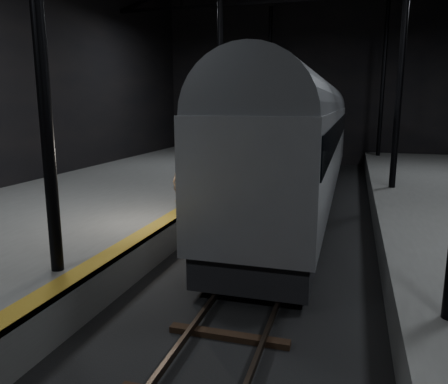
% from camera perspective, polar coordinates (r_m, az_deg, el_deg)
% --- Properties ---
extents(ground, '(44.00, 44.00, 0.00)m').
position_cam_1_polar(ground, '(12.47, 5.69, -9.65)').
color(ground, black).
rests_on(ground, ground).
extents(platform_left, '(9.00, 43.80, 1.00)m').
position_cam_1_polar(platform_left, '(15.46, -22.81, -4.37)').
color(platform_left, '#545552').
rests_on(platform_left, ground).
extents(tactile_strip, '(0.50, 43.80, 0.01)m').
position_cam_1_polar(tactile_strip, '(13.10, -8.35, -4.04)').
color(tactile_strip, olive).
rests_on(tactile_strip, platform_left).
extents(track, '(2.40, 43.00, 0.24)m').
position_cam_1_polar(track, '(12.45, 5.70, -9.36)').
color(track, '#3F3328').
rests_on(track, ground).
extents(train, '(3.13, 20.92, 5.59)m').
position_cam_1_polar(train, '(19.19, 10.17, 7.23)').
color(train, '#A7AAAF').
rests_on(train, ground).
extents(woman, '(0.62, 0.51, 1.46)m').
position_cam_1_polar(woman, '(15.73, -5.89, 1.34)').
color(woman, tan).
rests_on(woman, platform_left).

